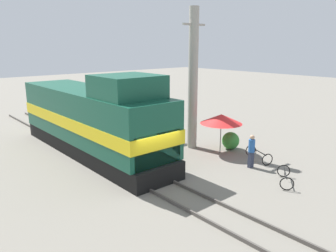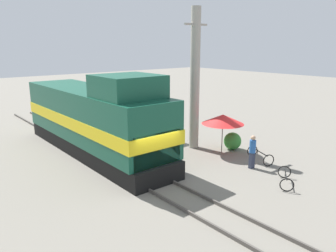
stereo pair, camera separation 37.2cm
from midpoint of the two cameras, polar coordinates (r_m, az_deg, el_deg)
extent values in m
plane|color=slate|center=(16.17, -2.46, -9.62)|extent=(120.00, 120.00, 0.00)
cube|color=#4C4742|center=(15.76, -4.57, -10.01)|extent=(0.08, 41.13, 0.15)
cube|color=#4C4742|center=(16.55, -0.46, -8.76)|extent=(0.08, 41.13, 0.15)
cube|color=black|center=(20.66, -12.23, -3.22)|extent=(2.93, 13.42, 0.95)
cube|color=#144C38|center=(20.18, -12.51, 2.09)|extent=(3.19, 12.89, 2.95)
cube|color=yellow|center=(20.25, -12.47, 1.27)|extent=(3.23, 13.02, 0.70)
cube|color=yellow|center=(15.78, -3.18, -3.39)|extent=(2.71, 1.88, 1.62)
cube|color=#144C38|center=(16.40, -6.38, 6.88)|extent=(3.00, 2.95, 1.13)
cylinder|color=#9E998E|center=(20.50, 5.22, 7.96)|extent=(0.60, 0.60, 8.69)
cube|color=#9E998E|center=(20.43, 5.43, 17.21)|extent=(1.80, 0.12, 0.12)
cylinder|color=#4C4C4C|center=(20.23, 9.94, -1.55)|extent=(0.05, 0.05, 2.26)
cone|color=red|center=(19.99, 10.06, 1.18)|extent=(2.55, 2.55, 0.57)
cube|color=#595959|center=(22.39, -2.95, 0.04)|extent=(0.12, 0.12, 2.18)
cube|color=#1972BF|center=(22.04, -3.01, 4.37)|extent=(2.54, 0.08, 1.25)
sphere|color=#388C38|center=(21.14, 11.66, -2.58)|extent=(1.10, 1.10, 1.10)
cube|color=#2D3347|center=(18.27, 14.95, -5.80)|extent=(0.30, 0.20, 0.88)
cylinder|color=#2659A5|center=(18.02, 15.10, -3.45)|extent=(0.34, 0.34, 0.69)
sphere|color=tan|center=(17.89, 15.20, -2.00)|extent=(0.26, 0.26, 0.26)
torus|color=black|center=(20.21, 14.99, -4.19)|extent=(0.64, 0.32, 0.67)
torus|color=black|center=(18.82, 17.66, -5.73)|extent=(0.64, 0.32, 0.67)
cube|color=black|center=(19.45, 16.31, -4.40)|extent=(0.63, 1.37, 0.04)
cylinder|color=black|center=(19.72, 15.84, -4.35)|extent=(0.04, 0.04, 0.28)
torus|color=black|center=(17.49, 20.19, -7.51)|extent=(0.41, 0.55, 0.64)
torus|color=black|center=(15.99, 20.63, -9.59)|extent=(0.41, 0.55, 0.64)
cube|color=black|center=(16.67, 20.45, -7.93)|extent=(1.15, 0.83, 0.04)
cylinder|color=black|center=(16.96, 20.35, -7.81)|extent=(0.04, 0.04, 0.26)
camera|label=1|loc=(0.19, -89.34, 0.16)|focal=35.00mm
camera|label=2|loc=(0.19, 90.66, -0.16)|focal=35.00mm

